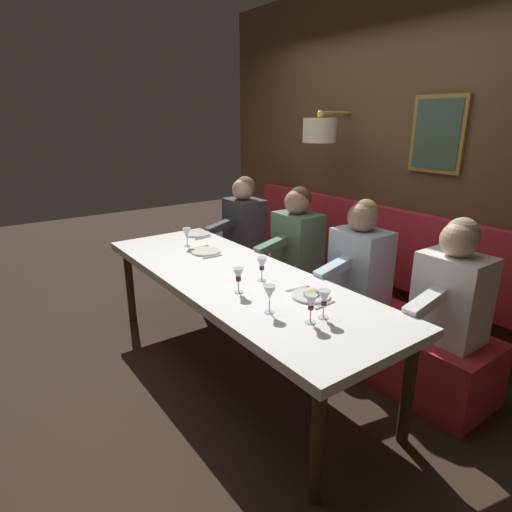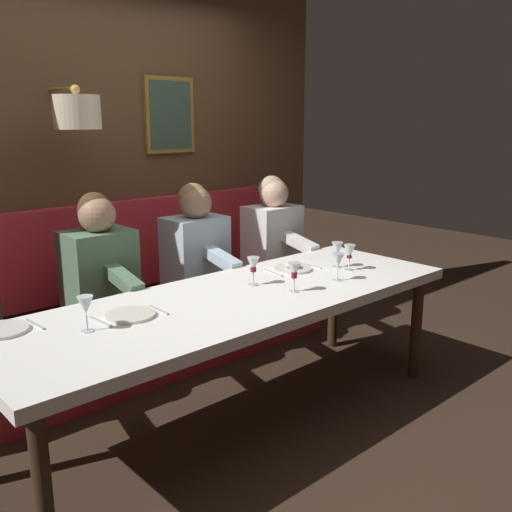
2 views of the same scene
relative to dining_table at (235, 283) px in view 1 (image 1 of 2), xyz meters
name	(u,v)px [view 1 (image 1 of 2)]	position (x,y,z in m)	size (l,w,h in m)	color
ground_plane	(236,365)	(0.00, 0.00, -0.68)	(12.00, 12.00, 0.00)	#332319
dining_table	(235,283)	(0.00, 0.00, 0.00)	(0.90, 2.66, 0.74)	white
banquette_bench	(322,309)	(0.89, 0.00, -0.45)	(0.52, 2.86, 0.45)	red
back_wall_panel	(377,171)	(1.46, 0.00, 0.69)	(0.59, 4.06, 2.90)	brown
diner_nearest	(453,285)	(0.88, -1.12, 0.14)	(0.60, 0.40, 0.79)	white
diner_near	(361,255)	(0.88, -0.38, 0.14)	(0.60, 0.40, 0.79)	silver
diner_middle	(297,235)	(0.88, 0.34, 0.14)	(0.60, 0.40, 0.79)	#567A5B
diner_far	(244,218)	(0.88, 1.17, 0.14)	(0.60, 0.40, 0.79)	#3D3D42
place_setting_0	(197,234)	(0.31, 1.12, 0.07)	(0.24, 0.32, 0.01)	silver
place_setting_1	(206,251)	(0.10, 0.59, 0.07)	(0.24, 0.31, 0.01)	silver
place_setting_2	(311,295)	(0.17, -0.60, 0.08)	(0.24, 0.32, 0.05)	silver
wine_glass_0	(187,233)	(0.05, 0.83, 0.18)	(0.07, 0.07, 0.16)	silver
wine_glass_1	(262,265)	(0.09, -0.20, 0.18)	(0.07, 0.07, 0.16)	silver
wine_glass_2	(238,275)	(-0.16, -0.28, 0.18)	(0.07, 0.07, 0.16)	silver
wine_glass_3	(324,299)	(0.03, -0.86, 0.18)	(0.07, 0.07, 0.16)	silver
wine_glass_4	(311,303)	(-0.07, -0.86, 0.18)	(0.07, 0.07, 0.16)	silver
wine_glass_5	(270,293)	(-0.17, -0.63, 0.18)	(0.07, 0.07, 0.16)	silver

